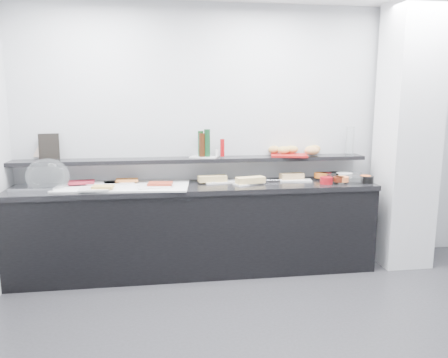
{
  "coord_description": "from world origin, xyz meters",
  "views": [
    {
      "loc": [
        -1.03,
        -2.56,
        1.74
      ],
      "look_at": [
        -0.45,
        1.45,
        1.0
      ],
      "focal_mm": 35.0,
      "sensor_mm": 36.0,
      "label": 1
    }
  ],
  "objects": [
    {
      "name": "back_wall",
      "position": [
        0.0,
        2.0,
        1.35
      ],
      "size": [
        5.0,
        0.02,
        2.7
      ],
      "primitive_type": "cube",
      "color": "#B6BABE",
      "rests_on": "ground"
    },
    {
      "name": "column",
      "position": [
        1.5,
        1.65,
        1.35
      ],
      "size": [
        0.5,
        0.5,
        2.7
      ],
      "primitive_type": "cube",
      "color": "silver",
      "rests_on": "ground"
    },
    {
      "name": "buffet_cabinet",
      "position": [
        -0.7,
        1.7,
        0.42
      ],
      "size": [
        3.6,
        0.6,
        0.85
      ],
      "primitive_type": "cube",
      "color": "black",
      "rests_on": "ground"
    },
    {
      "name": "counter_top",
      "position": [
        -0.7,
        1.7,
        0.88
      ],
      "size": [
        3.62,
        0.62,
        0.05
      ],
      "primitive_type": "cube",
      "color": "black",
      "rests_on": "buffet_cabinet"
    },
    {
      "name": "wall_shelf",
      "position": [
        -0.7,
        1.88,
        1.13
      ],
      "size": [
        3.6,
        0.25,
        0.04
      ],
      "primitive_type": "cube",
      "color": "black",
      "rests_on": "back_wall"
    },
    {
      "name": "cloche_base",
      "position": [
        -2.21,
        1.67,
        0.92
      ],
      "size": [
        0.42,
        0.29,
        0.04
      ],
      "primitive_type": "cube",
      "rotation": [
        0.0,
        0.0,
        -0.06
      ],
      "color": "#AFB2B6",
      "rests_on": "counter_top"
    },
    {
      "name": "cloche_dome",
      "position": [
        -2.1,
        1.7,
        1.03
      ],
      "size": [
        0.42,
        0.29,
        0.34
      ],
      "primitive_type": "ellipsoid",
      "rotation": [
        0.0,
        0.0,
        0.05
      ],
      "color": "white",
      "rests_on": "cloche_base"
    },
    {
      "name": "linen_runner",
      "position": [
        -1.4,
        1.73,
        0.91
      ],
      "size": [
        1.32,
        0.73,
        0.01
      ],
      "primitive_type": "cube",
      "rotation": [
        0.0,
        0.0,
        -0.11
      ],
      "color": "white",
      "rests_on": "counter_top"
    },
    {
      "name": "platter_meat_a",
      "position": [
        -1.6,
        1.85,
        0.92
      ],
      "size": [
        0.32,
        0.22,
        0.01
      ],
      "primitive_type": "cube",
      "rotation": [
        0.0,
        0.0,
        -0.03
      ],
      "color": "white",
      "rests_on": "linen_runner"
    },
    {
      "name": "food_meat_a",
      "position": [
        -1.81,
        1.8,
        0.94
      ],
      "size": [
        0.26,
        0.18,
        0.02
      ],
      "primitive_type": "cube",
      "rotation": [
        0.0,
        0.0,
        0.12
      ],
      "color": "maroon",
      "rests_on": "platter_meat_a"
    },
    {
      "name": "platter_salmon",
      "position": [
        -1.45,
        1.81,
        0.92
      ],
      "size": [
        0.31,
        0.24,
        0.01
      ],
      "primitive_type": "cube",
      "rotation": [
        0.0,
        0.0,
        0.17
      ],
      "color": "silver",
      "rests_on": "linen_runner"
    },
    {
      "name": "food_salmon",
      "position": [
        -1.38,
        1.85,
        0.94
      ],
      "size": [
        0.22,
        0.15,
        0.02
      ],
      "primitive_type": "cube",
      "rotation": [
        0.0,
        0.0,
        0.05
      ],
      "color": "orange",
      "rests_on": "platter_salmon"
    },
    {
      "name": "platter_cheese",
      "position": [
        -1.65,
        1.53,
        0.92
      ],
      "size": [
        0.28,
        0.19,
        0.01
      ],
      "primitive_type": "cube",
      "rotation": [
        0.0,
        0.0,
        0.02
      ],
      "color": "white",
      "rests_on": "linen_runner"
    },
    {
      "name": "food_cheese",
      "position": [
        -1.58,
        1.53,
        0.94
      ],
      "size": [
        0.2,
        0.14,
        0.02
      ],
      "primitive_type": "cube",
      "rotation": [
        0.0,
        0.0,
        -0.14
      ],
      "color": "#DEB056",
      "rests_on": "platter_cheese"
    },
    {
      "name": "platter_meat_b",
      "position": [
        -1.11,
        1.57,
        0.92
      ],
      "size": [
        0.33,
        0.25,
        0.01
      ],
      "primitive_type": "cube",
      "rotation": [
        0.0,
        0.0,
        0.16
      ],
      "color": "white",
      "rests_on": "linen_runner"
    },
    {
      "name": "food_meat_b",
      "position": [
        -1.05,
        1.61,
        0.94
      ],
      "size": [
        0.25,
        0.18,
        0.02
      ],
      "primitive_type": "cube",
      "rotation": [
        0.0,
        0.0,
        -0.14
      ],
      "color": "maroon",
      "rests_on": "platter_meat_b"
    },
    {
      "name": "sandwich_plate_left",
      "position": [
        -0.41,
        1.8,
        0.91
      ],
      "size": [
        0.4,
        0.22,
        0.01
      ],
      "primitive_type": "cube",
      "rotation": [
        0.0,
        0.0,
        0.15
      ],
      "color": "white",
      "rests_on": "counter_top"
    },
    {
      "name": "sandwich_food_left",
      "position": [
        -0.52,
        1.79,
        0.94
      ],
      "size": [
        0.3,
        0.14,
        0.06
      ],
      "primitive_type": "cube",
      "rotation": [
        0.0,
        0.0,
        0.12
      ],
      "color": "tan",
      "rests_on": "sandwich_plate_left"
    },
    {
      "name": "tongs_left",
      "position": [
        -0.47,
        1.75,
        0.92
      ],
      "size": [
        0.14,
        0.09,
        0.01
      ],
      "primitive_type": "cylinder",
      "rotation": [
        0.0,
        1.57,
        0.58
      ],
      "color": "#BABCC2",
      "rests_on": "sandwich_plate_left"
    },
    {
      "name": "sandwich_plate_mid",
      "position": [
        -0.17,
        1.67,
        0.91
      ],
      "size": [
        0.33,
        0.24,
        0.01
      ],
      "primitive_type": "cube",
      "rotation": [
        0.0,
        0.0,
        0.42
      ],
      "color": "white",
      "rests_on": "counter_top"
    },
    {
      "name": "sandwich_food_mid",
      "position": [
        -0.15,
        1.65,
        0.94
      ],
      "size": [
        0.31,
        0.17,
        0.06
      ],
      "primitive_type": "cube",
      "rotation": [
        0.0,
        0.0,
        0.21
      ],
      "color": "#DCBA73",
      "rests_on": "sandwich_plate_mid"
    },
    {
      "name": "tongs_mid",
      "position": [
        -0.15,
        1.66,
        0.92
      ],
      "size": [
        0.14,
        0.1,
        0.01
      ],
      "primitive_type": "cylinder",
      "rotation": [
        0.0,
        1.57,
        0.6
      ],
      "color": "silver",
      "rests_on": "sandwich_plate_mid"
    },
    {
      "name": "sandwich_plate_right",
      "position": [
        0.35,
        1.76,
        0.91
      ],
      "size": [
        0.35,
        0.2,
        0.01
      ],
      "primitive_type": "cube",
      "rotation": [
        0.0,
        0.0,
        -0.19
      ],
      "color": "white",
      "rests_on": "counter_top"
    },
    {
      "name": "sandwich_food_right",
      "position": [
        0.32,
        1.82,
        0.94
      ],
      "size": [
        0.26,
        0.13,
        0.06
      ],
      "primitive_type": "cube",
      "rotation": [
        0.0,
        0.0,
        0.14
      ],
      "color": "tan",
      "rests_on": "sandwich_plate_right"
    },
    {
      "name": "tongs_right",
      "position": [
        0.12,
        1.75,
        0.92
      ],
      "size": [
        0.16,
        0.03,
        0.01
      ],
      "primitive_type": "cylinder",
      "rotation": [
        0.0,
        1.57,
        -0.13
      ],
      "color": "silver",
      "rests_on": "sandwich_plate_right"
    },
    {
      "name": "bowl_glass_fruit",
      "position": [
        0.72,
        1.81,
        0.94
      ],
      "size": [
        0.21,
        0.21,
        0.07
      ],
      "primitive_type": "cylinder",
      "rotation": [
        0.0,
        0.0,
        0.13
      ],
      "color": "white",
      "rests_on": "counter_top"
    },
    {
      "name": "fill_glass_fruit",
      "position": [
        0.64,
        1.8,
        0.95
      ],
      "size": [
        0.16,
        0.16,
        0.05
      ],
      "primitive_type": "cylinder",
      "rotation": [
        0.0,
        0.0,
        0.15
      ],
      "color": "orange",
      "rests_on": "bowl_glass_fruit"
    },
    {
      "name": "bowl_black_jam",
      "position": [
        0.82,
        1.82,
        0.94
      ],
      "size": [
        0.19,
        0.19,
        0.07
      ],
      "primitive_type": "cylinder",
      "rotation": [
        0.0,
        0.0,
        0.23
      ],
      "color": "black",
      "rests_on": "counter_top"
    },
    {
      "name": "fill_black_jam",
      "position": [
        0.7,
        1.81,
        0.95
      ],
      "size": [
        0.15,
        0.15,
        0.05
      ],
      "primitive_type": "cylinder",
      "rotation": [
        0.0,
        0.0,
        0.34
      ],
      "color": "#4F0B0C",
      "rests_on": "bowl_black_jam"
    },
    {
      "name": "bowl_glass_cream",
      "position": [
        1.01,
        1.79,
        0.94
      ],
      "size": [
        0.22,
        0.22,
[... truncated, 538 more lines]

